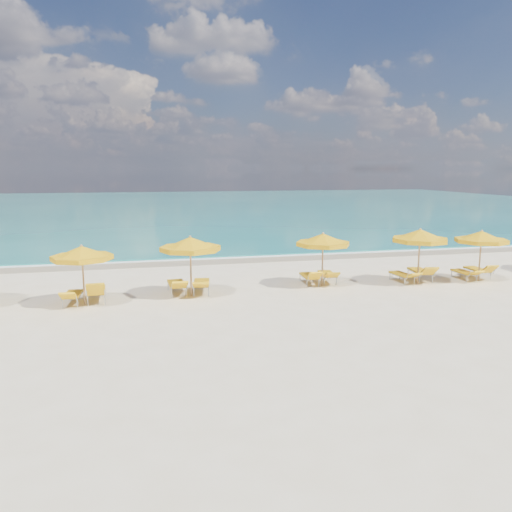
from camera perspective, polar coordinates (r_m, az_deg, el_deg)
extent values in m
plane|color=beige|center=(20.20, 0.98, -4.07)|extent=(120.00, 120.00, 0.00)
cube|color=#13706A|center=(67.35, -9.16, 5.65)|extent=(120.00, 80.00, 0.30)
cube|color=tan|center=(27.28, -2.84, -0.40)|extent=(120.00, 2.60, 0.01)
cube|color=white|center=(28.05, -3.14, -0.11)|extent=(120.00, 1.20, 0.03)
cube|color=white|center=(36.34, -14.99, 1.87)|extent=(14.00, 0.36, 0.05)
cube|color=white|center=(45.13, 3.34, 3.70)|extent=(18.00, 0.30, 0.05)
cylinder|color=tan|center=(19.04, -19.14, -2.21)|extent=(0.07, 0.07, 2.13)
cone|color=#EEAE0C|center=(18.88, -19.29, 0.45)|extent=(2.20, 2.20, 0.43)
cylinder|color=#EEAE0C|center=(18.91, -19.25, -0.17)|extent=(2.22, 2.22, 0.17)
sphere|color=tan|center=(18.85, -19.33, 1.10)|extent=(0.09, 0.09, 0.09)
cylinder|color=tan|center=(19.40, -7.46, -1.29)|extent=(0.07, 0.07, 2.28)
cone|color=#EEAE0C|center=(19.24, -7.53, 1.50)|extent=(2.34, 2.34, 0.46)
cylinder|color=#EEAE0C|center=(19.27, -7.51, 0.85)|extent=(2.36, 2.36, 0.18)
sphere|color=tan|center=(19.21, -7.54, 2.19)|extent=(0.10, 0.10, 0.10)
cylinder|color=tan|center=(21.13, 7.60, -0.50)|extent=(0.07, 0.07, 2.19)
cone|color=#EEAE0C|center=(20.98, 7.66, 1.97)|extent=(2.52, 2.52, 0.44)
cylinder|color=#EEAE0C|center=(21.01, 7.65, 1.39)|extent=(2.54, 2.54, 0.18)
sphere|color=tan|center=(20.95, 7.68, 2.57)|extent=(0.10, 0.10, 0.10)
cylinder|color=tan|center=(22.51, 18.12, -0.12)|extent=(0.07, 0.07, 2.31)
cone|color=#EEAE0C|center=(22.37, 18.25, 2.33)|extent=(2.73, 2.73, 0.46)
cylinder|color=#EEAE0C|center=(22.40, 18.22, 1.76)|extent=(2.76, 2.76, 0.18)
sphere|color=tan|center=(22.34, 18.28, 2.93)|extent=(0.10, 0.10, 0.10)
cylinder|color=tan|center=(24.02, 24.23, -0.05)|extent=(0.07, 0.07, 2.18)
cone|color=#EEAE0C|center=(23.89, 24.38, 2.11)|extent=(2.24, 2.24, 0.44)
cylinder|color=#EEAE0C|center=(23.92, 24.35, 1.60)|extent=(2.26, 2.26, 0.17)
sphere|color=tan|center=(23.87, 24.42, 2.64)|extent=(0.10, 0.10, 0.10)
cube|color=#EEB30E|center=(19.55, -20.19, -4.11)|extent=(0.62, 1.25, 0.08)
cube|color=#EEB30E|center=(18.70, -20.68, -4.27)|extent=(0.58, 0.56, 0.37)
cube|color=#EEB30E|center=(19.65, -17.78, -3.72)|extent=(0.71, 1.45, 0.09)
cube|color=#EEB30E|center=(18.68, -17.87, -3.65)|extent=(0.66, 0.55, 0.55)
cube|color=#EEB30E|center=(20.07, -9.07, -3.13)|extent=(0.67, 1.39, 0.08)
cube|color=#EEB30E|center=(19.11, -8.74, -3.27)|extent=(0.63, 0.62, 0.40)
cube|color=#EEB30E|center=(20.09, -6.24, -3.05)|extent=(0.81, 1.45, 0.08)
cube|color=#EEB30E|center=(19.11, -6.32, -3.30)|extent=(0.70, 0.71, 0.35)
cube|color=#EEB30E|center=(21.56, 6.08, -2.26)|extent=(0.62, 1.27, 0.08)
cube|color=#EEB30E|center=(20.73, 6.73, -2.25)|extent=(0.58, 0.54, 0.42)
cube|color=#EEB30E|center=(22.01, 8.12, -2.02)|extent=(0.74, 1.34, 0.08)
cube|color=#EEB30E|center=(21.12, 8.69, -2.16)|extent=(0.64, 0.65, 0.34)
cube|color=#EEB30E|center=(22.74, 16.29, -2.00)|extent=(0.64, 1.23, 0.07)
cube|color=#EEB30E|center=(22.05, 17.56, -2.11)|extent=(0.58, 0.59, 0.30)
cube|color=#EEB30E|center=(23.40, 18.20, -1.62)|extent=(0.81, 1.47, 0.09)
cube|color=#EEB30E|center=(22.51, 19.19, -1.62)|extent=(0.70, 0.66, 0.45)
cube|color=#EEB30E|center=(24.19, 22.61, -1.68)|extent=(0.55, 1.18, 0.07)
cube|color=#EEB30E|center=(23.52, 23.85, -1.78)|extent=(0.54, 0.54, 0.30)
cube|color=#EEB30E|center=(24.88, 23.92, -1.40)|extent=(0.62, 1.30, 0.08)
cube|color=#EEB30E|center=(24.14, 25.13, -1.35)|extent=(0.59, 0.55, 0.43)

